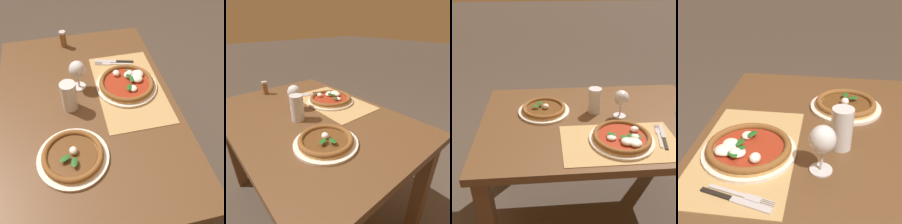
# 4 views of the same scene
# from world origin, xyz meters

# --- Properties ---
(dining_table) EXTENTS (1.25, 0.84, 0.74)m
(dining_table) POSITION_xyz_m (0.00, 0.00, 0.63)
(dining_table) COLOR brown
(dining_table) RESTS_ON ground
(paper_placemat) EXTENTS (0.56, 0.32, 0.00)m
(paper_placemat) POSITION_xyz_m (0.07, -0.23, 0.74)
(paper_placemat) COLOR tan
(paper_placemat) RESTS_ON dining_table
(pizza_near) EXTENTS (0.31, 0.31, 0.05)m
(pizza_near) POSITION_xyz_m (0.08, -0.22, 0.76)
(pizza_near) COLOR silver
(pizza_near) RESTS_ON paper_placemat
(pizza_far) EXTENTS (0.29, 0.29, 0.05)m
(pizza_far) POSITION_xyz_m (-0.28, 0.10, 0.76)
(pizza_far) COLOR silver
(pizza_far) RESTS_ON dining_table
(wine_glass) EXTENTS (0.08, 0.08, 0.16)m
(wine_glass) POSITION_xyz_m (0.13, 0.02, 0.85)
(wine_glass) COLOR silver
(wine_glass) RESTS_ON dining_table
(pint_glass) EXTENTS (0.07, 0.07, 0.15)m
(pint_glass) POSITION_xyz_m (-0.00, 0.08, 0.81)
(pint_glass) COLOR silver
(pint_glass) RESTS_ON dining_table
(fork) EXTENTS (0.06, 0.20, 0.00)m
(fork) POSITION_xyz_m (0.27, -0.19, 0.75)
(fork) COLOR #B7B7BC
(fork) RESTS_ON paper_placemat
(knife) EXTENTS (0.07, 0.21, 0.01)m
(knife) POSITION_xyz_m (0.29, -0.20, 0.75)
(knife) COLOR black
(knife) RESTS_ON paper_placemat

